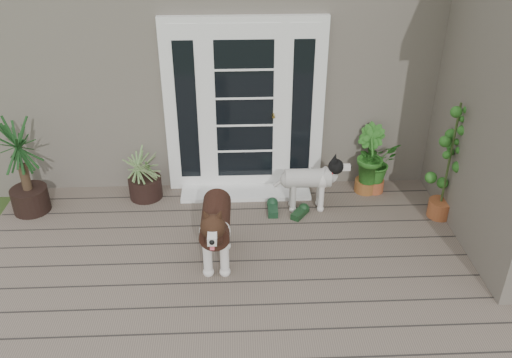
{
  "coord_description": "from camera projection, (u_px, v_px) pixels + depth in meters",
  "views": [
    {
      "loc": [
        -0.32,
        -3.34,
        3.62
      ],
      "look_at": [
        -0.1,
        1.75,
        0.7
      ],
      "focal_mm": 37.61,
      "sensor_mm": 36.0,
      "label": 1
    }
  ],
  "objects": [
    {
      "name": "door_unit",
      "position": [
        244.0,
        108.0,
        6.36
      ],
      "size": [
        1.9,
        0.14,
        2.15
      ],
      "primitive_type": "cube",
      "color": "white",
      "rests_on": "deck"
    },
    {
      "name": "herb_b",
      "position": [
        367.0,
        168.0,
        6.62
      ],
      "size": [
        0.55,
        0.55,
        0.66
      ],
      "primitive_type": "imported",
      "rotation": [
        0.0,
        0.0,
        1.86
      ],
      "color": "#1C5117",
      "rests_on": "deck"
    },
    {
      "name": "clog_left",
      "position": [
        273.0,
        208.0,
        6.34
      ],
      "size": [
        0.17,
        0.35,
        0.1
      ],
      "primitive_type": null,
      "rotation": [
        0.0,
        0.0,
        -0.03
      ],
      "color": "#15341E",
      "rests_on": "deck"
    },
    {
      "name": "house_main",
      "position": [
        254.0,
        33.0,
        7.97
      ],
      "size": [
        7.4,
        4.0,
        3.1
      ],
      "primitive_type": "cube",
      "color": "#665E54",
      "rests_on": "ground"
    },
    {
      "name": "herb_c",
      "position": [
        447.0,
        172.0,
        6.67
      ],
      "size": [
        0.41,
        0.41,
        0.52
      ],
      "primitive_type": "imported",
      "rotation": [
        0.0,
        0.0,
        4.45
      ],
      "color": "#265A19",
      "rests_on": "deck"
    },
    {
      "name": "brindle_dog",
      "position": [
        216.0,
        231.0,
        5.36
      ],
      "size": [
        0.42,
        0.94,
        0.78
      ],
      "primitive_type": null,
      "rotation": [
        0.0,
        0.0,
        3.12
      ],
      "color": "#361C13",
      "rests_on": "deck"
    },
    {
      "name": "yucca",
      "position": [
        23.0,
        167.0,
        6.11
      ],
      "size": [
        1.06,
        1.06,
        1.17
      ],
      "primitive_type": null,
      "rotation": [
        0.0,
        0.0,
        -0.4
      ],
      "color": "black",
      "rests_on": "deck"
    },
    {
      "name": "door_step",
      "position": [
        246.0,
        192.0,
        6.71
      ],
      "size": [
        1.6,
        0.4,
        0.05
      ],
      "primitive_type": "cube",
      "color": "white",
      "rests_on": "deck"
    },
    {
      "name": "clog_right",
      "position": [
        300.0,
        212.0,
        6.27
      ],
      "size": [
        0.3,
        0.34,
        0.09
      ],
      "primitive_type": null,
      "rotation": [
        0.0,
        0.0,
        -0.63
      ],
      "color": "#143218",
      "rests_on": "deck"
    },
    {
      "name": "sapling",
      "position": [
        449.0,
        161.0,
        5.92
      ],
      "size": [
        0.51,
        0.51,
        1.47
      ],
      "primitive_type": null,
      "rotation": [
        0.0,
        0.0,
        -0.21
      ],
      "color": "#2D661D",
      "rests_on": "deck"
    },
    {
      "name": "white_dog",
      "position": [
        307.0,
        186.0,
        6.29
      ],
      "size": [
        0.72,
        0.31,
        0.6
      ],
      "primitive_type": null,
      "rotation": [
        0.0,
        0.0,
        -1.57
      ],
      "color": "white",
      "rests_on": "deck"
    },
    {
      "name": "deck",
      "position": [
        273.0,
        309.0,
        5.03
      ],
      "size": [
        6.2,
        4.6,
        0.12
      ],
      "primitive_type": "cube",
      "color": "#6B5B4C",
      "rests_on": "ground"
    },
    {
      "name": "spider_plant",
      "position": [
        144.0,
        171.0,
        6.49
      ],
      "size": [
        0.82,
        0.82,
        0.71
      ],
      "primitive_type": null,
      "rotation": [
        0.0,
        0.0,
        -0.25
      ],
      "color": "#94A364",
      "rests_on": "deck"
    },
    {
      "name": "herb_a",
      "position": [
        376.0,
        170.0,
        6.64
      ],
      "size": [
        0.64,
        0.64,
        0.6
      ],
      "primitive_type": "imported",
      "rotation": [
        0.0,
        0.0,
        0.47
      ],
      "color": "#1C641F",
      "rests_on": "deck"
    }
  ]
}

